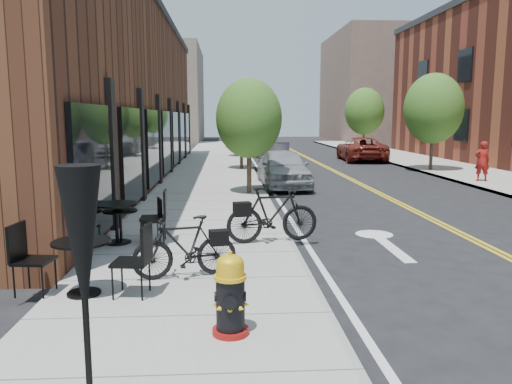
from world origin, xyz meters
name	(u,v)px	position (x,y,z in m)	size (l,w,h in m)	color
ground	(313,283)	(0.00, 0.00, 0.00)	(120.00, 120.00, 0.00)	black
sidewalk_near	(209,190)	(-2.00, 10.00, 0.06)	(4.00, 70.00, 0.12)	#9E9B93
building_near	(103,97)	(-6.50, 14.00, 3.50)	(5.00, 28.00, 7.00)	#3F2014
bg_building_left	(164,95)	(-8.00, 48.00, 5.00)	(8.00, 14.00, 10.00)	#726656
bg_building_right	(376,88)	(16.00, 50.00, 6.00)	(10.00, 16.00, 12.00)	brown
tree_near_a	(249,119)	(-0.60, 9.00, 2.60)	(2.20, 2.20, 3.81)	#382B1E
tree_near_b	(241,116)	(-0.60, 17.00, 2.71)	(2.30, 2.30, 3.98)	#382B1E
tree_near_c	(237,119)	(-0.60, 25.00, 2.53)	(2.10, 2.10, 3.67)	#382B1E
tree_near_d	(235,115)	(-0.60, 33.00, 2.79)	(2.40, 2.40, 4.11)	#382B1E
tree_far_b	(433,109)	(8.60, 16.00, 3.06)	(2.80, 2.80, 4.62)	#382B1E
tree_far_c	(364,111)	(8.60, 28.00, 3.06)	(2.80, 2.80, 4.62)	#382B1E
fire_hydrant	(230,295)	(-1.35, -2.08, 0.59)	(0.46, 0.46, 1.00)	maroon
bicycle_left	(185,247)	(-2.05, 0.07, 0.62)	(0.47, 1.66, 1.00)	black
bicycle_right	(272,214)	(-0.44, 2.26, 0.69)	(0.54, 1.91, 1.15)	black
bistro_set_a	(82,259)	(-3.45, -0.62, 0.64)	(1.95, 0.92, 1.03)	black
bistro_set_b	(120,222)	(-3.53, 2.39, 0.56)	(1.66, 0.87, 0.87)	black
bistro_set_c	(116,217)	(-3.60, 2.34, 0.66)	(1.99, 0.90, 1.07)	black
patio_umbrella	(83,270)	(-2.26, -4.69, 1.74)	(0.37, 0.37, 2.26)	black
parked_car_a	(283,168)	(0.80, 11.09, 0.74)	(1.74, 4.33, 1.47)	#9CA0A4
parked_car_b	(275,156)	(1.12, 17.57, 0.69)	(1.46, 4.19, 1.38)	black
parked_car_c	(257,145)	(0.80, 27.39, 0.74)	(2.06, 5.07, 1.47)	#A9A9AE
parked_car_far	(361,149)	(6.87, 22.32, 0.72)	(2.39, 5.19, 1.44)	maroon
pedestrian	(482,161)	(8.82, 11.54, 0.92)	(0.58, 0.38, 1.60)	maroon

